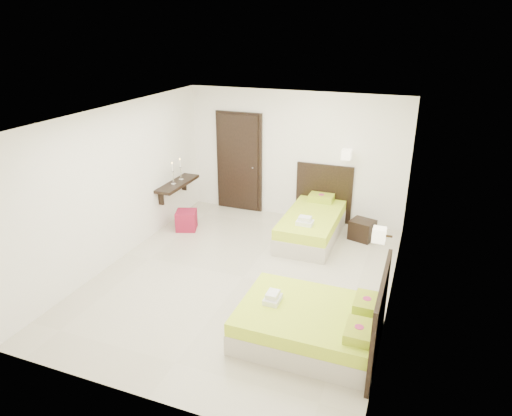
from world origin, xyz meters
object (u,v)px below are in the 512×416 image
(nightstand, at_px, (362,230))
(ottoman, at_px, (186,220))
(bed_single, at_px, (313,223))
(bed_double, at_px, (315,324))

(nightstand, bearing_deg, ottoman, -150.52)
(nightstand, bearing_deg, bed_single, -149.74)
(bed_double, relative_size, nightstand, 4.18)
(nightstand, xyz_separation_m, ottoman, (-3.31, -0.79, 0.00))
(bed_double, bearing_deg, ottoman, 142.44)
(bed_single, height_order, ottoman, bed_single)
(bed_single, distance_m, bed_double, 3.13)
(bed_single, distance_m, ottoman, 2.48)
(bed_single, bearing_deg, bed_double, -75.30)
(bed_double, bearing_deg, bed_single, 104.70)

